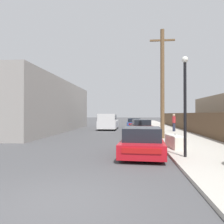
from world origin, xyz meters
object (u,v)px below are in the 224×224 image
car_parked_mid (141,127)px  pedestrian (174,122)px  parked_sports_car_red (142,142)px  discarded_fridge (175,142)px  utility_pole (162,82)px  street_lamp (185,98)px  car_parked_far (134,123)px  pickup_truck (108,122)px

car_parked_mid → pedestrian: size_ratio=2.49×
parked_sports_car_red → discarded_fridge: bearing=43.9°
utility_pole → street_lamp: (0.00, -6.84, -1.64)m
street_lamp → pedestrian: street_lamp is taller
car_parked_mid → street_lamp: bearing=-88.4°
utility_pole → street_lamp: 7.03m
car_parked_mid → car_parked_far: 8.72m
discarded_fridge → car_parked_mid: bearing=91.0°
pickup_truck → pedestrian: pickup_truck is taller
car_parked_mid → street_lamp: size_ratio=1.06×
car_parked_mid → pedestrian: bearing=19.2°
discarded_fridge → parked_sports_car_red: (-1.77, -1.50, 0.14)m
parked_sports_car_red → street_lamp: bearing=-24.0°
parked_sports_car_red → street_lamp: (1.72, -0.90, 1.98)m
street_lamp → parked_sports_car_red: bearing=152.3°
parked_sports_car_red → pickup_truck: (-3.36, 15.83, 0.36)m
discarded_fridge → pickup_truck: (-5.13, 14.34, 0.50)m
pickup_truck → street_lamp: bearing=106.7°
utility_pole → discarded_fridge: bearing=-89.3°
car_parked_far → utility_pole: bearing=-84.2°
pickup_truck → car_parked_far: bearing=-128.6°
discarded_fridge → pedestrian: bearing=72.3°
parked_sports_car_red → pickup_truck: pickup_truck is taller
discarded_fridge → utility_pole: (-0.06, 4.44, 3.76)m
car_parked_far → pedestrian: pedestrian is taller
parked_sports_car_red → car_parked_mid: bearing=91.8°
street_lamp → car_parked_far: bearing=95.6°
car_parked_far → pickup_truck: (-3.07, -3.86, 0.33)m
pedestrian → discarded_fridge: bearing=-100.2°
parked_sports_car_red → street_lamp: 2.77m
discarded_fridge → pedestrian: 11.20m
pickup_truck → street_lamp: street_lamp is taller
car_parked_mid → pickup_truck: bearing=122.6°
car_parked_far → pickup_truck: bearing=-130.9°
utility_pole → pedestrian: bearing=72.8°
pedestrian → pickup_truck: bearing=154.9°
car_parked_far → utility_pole: (2.00, -13.75, 3.60)m
car_parked_far → parked_sports_car_red: bearing=-91.6°
parked_sports_car_red → street_lamp: street_lamp is taller
car_parked_far → street_lamp: 20.78m
discarded_fridge → car_parked_mid: 9.61m
parked_sports_car_red → car_parked_far: bearing=94.5°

